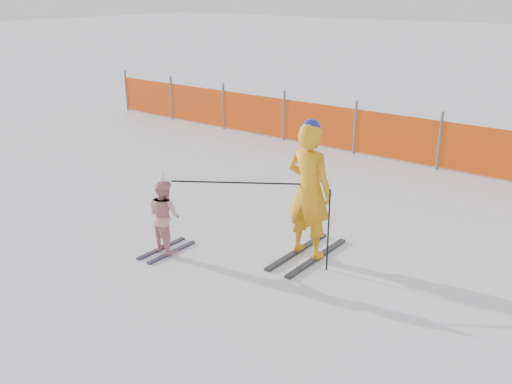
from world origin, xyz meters
TOP-DOWN VIEW (x-y plane):
  - ground at (0.00, 0.00)m, footprint 120.00×120.00m
  - adult at (0.56, 0.99)m, footprint 0.72×1.51m
  - child at (-1.16, -0.16)m, footprint 0.58×0.92m
  - ski_poles at (0.21, 0.56)m, footprint 2.09×1.03m
  - safety_fence at (-1.21, 6.20)m, footprint 16.69×0.06m

SIDE VIEW (x-z plane):
  - ground at x=0.00m, z-range 0.00..0.00m
  - safety_fence at x=-1.21m, z-range -0.07..1.18m
  - child at x=-1.16m, z-range -0.05..1.22m
  - ski_poles at x=0.21m, z-range 0.31..1.49m
  - adult at x=0.56m, z-range 0.00..2.02m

